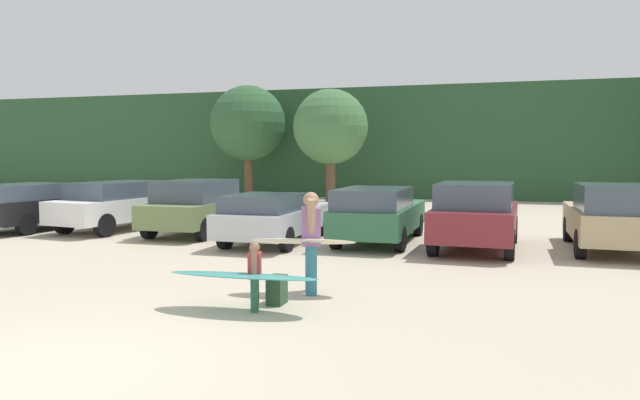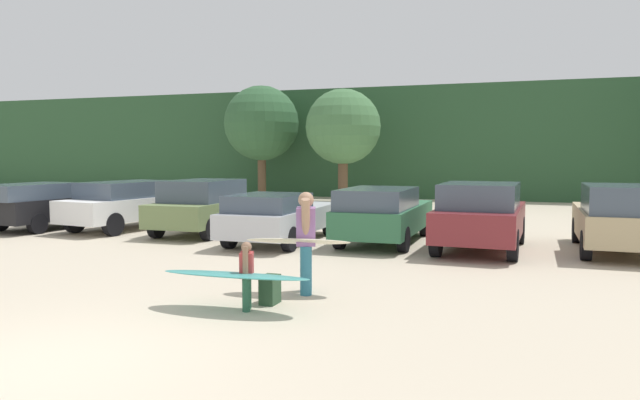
{
  "view_description": "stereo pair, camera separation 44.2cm",
  "coord_description": "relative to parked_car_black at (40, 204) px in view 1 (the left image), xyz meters",
  "views": [
    {
      "loc": [
        4.65,
        -5.22,
        2.33
      ],
      "look_at": [
        0.97,
        6.48,
        1.4
      ],
      "focal_mm": 33.62,
      "sensor_mm": 36.0,
      "label": 1
    },
    {
      "loc": [
        5.07,
        -5.08,
        2.33
      ],
      "look_at": [
        0.97,
        6.48,
        1.4
      ],
      "focal_mm": 33.62,
      "sensor_mm": 36.0,
      "label": 2
    }
  ],
  "objects": [
    {
      "name": "parked_car_white",
      "position": [
        2.52,
        0.61,
        0.04
      ],
      "size": [
        2.38,
        4.8,
        1.5
      ],
      "rotation": [
        0.0,
        0.0,
        1.43
      ],
      "color": "white",
      "rests_on": "ground_plane"
    },
    {
      "name": "person_child",
      "position": [
        10.38,
        -7.03,
        -0.19
      ],
      "size": [
        0.26,
        0.41,
        1.04
      ],
      "rotation": [
        0.0,
        0.0,
        3.48
      ],
      "color": "#26593F",
      "rests_on": "ground_plane"
    },
    {
      "name": "tree_far_right",
      "position": [
        5.74,
        12.69,
        2.87
      ],
      "size": [
        3.62,
        3.62,
        5.48
      ],
      "color": "brown",
      "rests_on": "ground_plane"
    },
    {
      "name": "surfboard_cream",
      "position": [
        10.73,
        -5.81,
        0.12
      ],
      "size": [
        1.82,
        0.77,
        0.2
      ],
      "rotation": [
        0.0,
        0.0,
        3.3
      ],
      "color": "beige"
    },
    {
      "name": "parked_car_tan",
      "position": [
        16.33,
        0.45,
        0.08
      ],
      "size": [
        1.81,
        4.26,
        1.65
      ],
      "rotation": [
        0.0,
        0.0,
        1.57
      ],
      "color": "tan",
      "rests_on": "ground_plane"
    },
    {
      "name": "ground_plane",
      "position": [
        9.31,
        -9.92,
        -0.77
      ],
      "size": [
        120.0,
        120.0,
        0.0
      ],
      "primitive_type": "plane",
      "color": "beige"
    },
    {
      "name": "parked_car_maroon",
      "position": [
        13.23,
        -0.1,
        0.1
      ],
      "size": [
        2.01,
        4.28,
        1.65
      ],
      "rotation": [
        0.0,
        0.0,
        1.54
      ],
      "color": "maroon",
      "rests_on": "ground_plane"
    },
    {
      "name": "surfboard_teal",
      "position": [
        10.25,
        -7.16,
        -0.23
      ],
      "size": [
        2.37,
        0.76,
        0.14
      ],
      "rotation": [
        0.0,
        0.0,
        3.19
      ],
      "color": "teal"
    },
    {
      "name": "person_adult",
      "position": [
        10.83,
        -5.7,
        0.19
      ],
      "size": [
        0.44,
        0.78,
        1.71
      ],
      "rotation": [
        0.0,
        0.0,
        3.48
      ],
      "color": "teal",
      "rests_on": "ground_plane"
    },
    {
      "name": "backpack_dropped",
      "position": [
        10.55,
        -6.57,
        -0.55
      ],
      "size": [
        0.24,
        0.34,
        0.45
      ],
      "color": "#2D4C33",
      "rests_on": "ground_plane"
    },
    {
      "name": "parked_car_olive_green",
      "position": [
        5.3,
        0.43,
        0.06
      ],
      "size": [
        1.92,
        4.05,
        1.59
      ],
      "rotation": [
        0.0,
        0.0,
        1.59
      ],
      "color": "#6B7F4C",
      "rests_on": "ground_plane"
    },
    {
      "name": "parked_car_silver",
      "position": [
        8.1,
        -0.49,
        -0.07
      ],
      "size": [
        1.86,
        4.66,
        1.33
      ],
      "rotation": [
        0.0,
        0.0,
        1.58
      ],
      "color": "silver",
      "rests_on": "ground_plane"
    },
    {
      "name": "tree_center_left",
      "position": [
        0.9,
        13.8,
        3.17
      ],
      "size": [
        3.93,
        3.93,
        5.94
      ],
      "color": "brown",
      "rests_on": "ground_plane"
    },
    {
      "name": "hillside_ridge",
      "position": [
        9.31,
        22.19,
        2.18
      ],
      "size": [
        108.0,
        12.0,
        5.92
      ],
      "primitive_type": "cube",
      "color": "#284C2D",
      "rests_on": "ground_plane"
    },
    {
      "name": "parked_car_forest_green",
      "position": [
        10.72,
        0.3,
        0.01
      ],
      "size": [
        1.83,
        4.65,
        1.48
      ],
      "rotation": [
        0.0,
        0.0,
        1.57
      ],
      "color": "#2D6642",
      "rests_on": "ground_plane"
    },
    {
      "name": "parked_car_black",
      "position": [
        0.0,
        0.0,
        0.0
      ],
      "size": [
        2.18,
        4.97,
        1.44
      ],
      "rotation": [
        0.0,
        0.0,
        1.49
      ],
      "color": "black",
      "rests_on": "ground_plane"
    }
  ]
}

